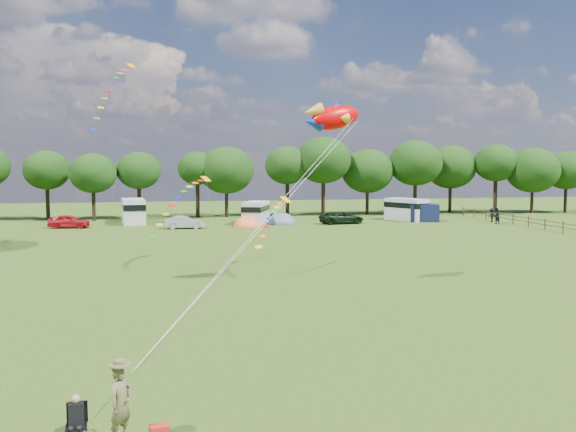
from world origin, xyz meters
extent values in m
plane|color=black|center=(0.00, 0.00, 0.00)|extent=(180.00, 180.00, 0.00)
cylinder|color=black|center=(-20.03, 56.31, 1.95)|extent=(0.47, 0.47, 3.90)
ellipsoid|color=black|center=(-20.03, 56.31, 6.00)|extent=(5.58, 5.58, 4.74)
cylinder|color=black|center=(-14.36, 53.27, 1.78)|extent=(0.44, 0.44, 3.56)
ellipsoid|color=black|center=(-14.36, 53.27, 5.64)|extent=(5.56, 5.56, 4.73)
cylinder|color=black|center=(-9.09, 54.23, 1.98)|extent=(0.47, 0.47, 3.95)
ellipsoid|color=black|center=(-9.09, 54.23, 5.95)|extent=(5.33, 5.33, 4.53)
cylinder|color=black|center=(-1.92, 56.03, 2.17)|extent=(0.50, 0.50, 4.33)
ellipsoid|color=black|center=(-1.92, 56.03, 6.19)|extent=(4.95, 4.95, 4.21)
cylinder|color=black|center=(1.70, 55.56, 1.66)|extent=(0.43, 0.43, 3.31)
ellipsoid|color=black|center=(1.70, 55.56, 5.95)|extent=(7.03, 7.03, 5.98)
cylinder|color=black|center=(9.66, 55.80, 2.18)|extent=(0.50, 0.50, 4.36)
ellipsoid|color=black|center=(9.66, 55.80, 6.56)|extent=(5.84, 5.84, 4.97)
cylinder|color=black|center=(14.25, 54.92, 2.27)|extent=(0.51, 0.51, 4.55)
ellipsoid|color=black|center=(14.25, 54.92, 7.23)|extent=(7.15, 7.15, 6.08)
cylinder|color=black|center=(20.49, 55.63, 1.61)|extent=(0.42, 0.42, 3.21)
ellipsoid|color=black|center=(20.49, 55.63, 5.80)|extent=(6.90, 6.90, 5.86)
cylinder|color=black|center=(26.98, 54.96, 2.09)|extent=(0.48, 0.48, 4.17)
ellipsoid|color=black|center=(26.98, 54.96, 6.86)|extent=(7.16, 7.16, 6.09)
cylinder|color=black|center=(32.97, 56.89, 1.83)|extent=(0.45, 0.45, 3.66)
ellipsoid|color=black|center=(32.97, 56.89, 6.31)|extent=(7.05, 7.05, 5.99)
cylinder|color=black|center=(38.41, 54.37, 2.32)|extent=(0.52, 0.52, 4.65)
ellipsoid|color=black|center=(38.41, 54.37, 6.88)|extent=(5.96, 5.96, 5.06)
cylinder|color=black|center=(43.16, 53.04, 1.59)|extent=(0.42, 0.42, 3.19)
ellipsoid|color=black|center=(43.16, 53.04, 5.89)|extent=(7.23, 7.23, 6.14)
cylinder|color=black|center=(48.55, 53.44, 1.76)|extent=(0.44, 0.44, 3.52)
ellipsoid|color=black|center=(48.55, 53.44, 5.86)|extent=(6.22, 6.22, 5.28)
cylinder|color=#472D19|center=(32.00, 30.00, 0.60)|extent=(0.12, 0.12, 1.20)
cylinder|color=#472D19|center=(32.00, 28.50, 0.95)|extent=(0.08, 3.00, 0.08)
cylinder|color=#472D19|center=(32.00, 28.50, 0.55)|extent=(0.08, 3.00, 0.08)
cylinder|color=#472D19|center=(32.00, 33.00, 0.60)|extent=(0.12, 0.12, 1.20)
cylinder|color=#472D19|center=(32.00, 31.50, 0.95)|extent=(0.08, 3.00, 0.08)
cylinder|color=#472D19|center=(32.00, 31.50, 0.55)|extent=(0.08, 3.00, 0.08)
cylinder|color=#472D19|center=(32.00, 36.00, 0.60)|extent=(0.12, 0.12, 1.20)
cylinder|color=#472D19|center=(32.00, 34.50, 0.95)|extent=(0.08, 3.00, 0.08)
cylinder|color=#472D19|center=(32.00, 34.50, 0.55)|extent=(0.08, 3.00, 0.08)
cylinder|color=#472D19|center=(32.00, 39.00, 0.60)|extent=(0.12, 0.12, 1.20)
cylinder|color=#472D19|center=(32.00, 37.50, 0.95)|extent=(0.08, 3.00, 0.08)
cylinder|color=#472D19|center=(32.00, 37.50, 0.55)|extent=(0.08, 3.00, 0.08)
cylinder|color=#472D19|center=(32.00, 42.00, 0.60)|extent=(0.12, 0.12, 1.20)
cylinder|color=#472D19|center=(32.00, 40.50, 0.95)|extent=(0.08, 3.00, 0.08)
cylinder|color=#472D19|center=(32.00, 40.50, 0.55)|extent=(0.08, 3.00, 0.08)
cylinder|color=#472D19|center=(32.00, 45.00, 0.60)|extent=(0.12, 0.12, 1.20)
cylinder|color=#472D19|center=(32.00, 43.50, 0.95)|extent=(0.08, 3.00, 0.08)
cylinder|color=#472D19|center=(32.00, 43.50, 0.55)|extent=(0.08, 3.00, 0.08)
cylinder|color=#472D19|center=(32.00, 48.00, 0.60)|extent=(0.12, 0.12, 1.20)
cylinder|color=#472D19|center=(32.00, 46.50, 0.95)|extent=(0.08, 3.00, 0.08)
cylinder|color=#472D19|center=(32.00, 46.50, 0.55)|extent=(0.08, 3.00, 0.08)
cylinder|color=#472D19|center=(32.00, 51.00, 0.60)|extent=(0.12, 0.12, 1.20)
cylinder|color=#472D19|center=(32.00, 49.50, 0.95)|extent=(0.08, 3.00, 0.08)
cylinder|color=#472D19|center=(32.00, 49.50, 0.55)|extent=(0.08, 3.00, 0.08)
imported|color=#B6141A|center=(-16.10, 44.73, 0.72)|extent=(4.53, 2.31, 1.44)
imported|color=#9A9DA2|center=(-4.20, 41.66, 0.68)|extent=(3.85, 1.44, 1.36)
imported|color=black|center=(13.47, 43.69, 0.70)|extent=(5.36, 2.94, 1.39)
cube|color=silver|center=(-9.62, 48.48, 1.40)|extent=(2.88, 5.78, 2.80)
cube|color=black|center=(-9.62, 48.48, 1.97)|extent=(2.94, 5.90, 0.66)
cylinder|color=black|center=(-9.46, 46.73, 0.39)|extent=(0.81, 0.36, 0.79)
cylinder|color=black|center=(-9.78, 50.23, 0.39)|extent=(0.81, 0.36, 0.79)
cube|color=silver|center=(3.93, 45.47, 1.26)|extent=(3.82, 5.46, 2.51)
cube|color=black|center=(3.93, 45.47, 1.77)|extent=(3.89, 5.57, 0.60)
cylinder|color=black|center=(3.35, 43.99, 0.35)|extent=(0.75, 0.50, 0.71)
cylinder|color=black|center=(4.50, 46.94, 0.35)|extent=(0.75, 0.50, 0.71)
cube|color=#BEBEC0|center=(22.22, 46.04, 1.32)|extent=(4.27, 5.74, 2.64)
cube|color=black|center=(22.22, 46.04, 1.86)|extent=(4.35, 5.86, 0.63)
cylinder|color=black|center=(22.92, 44.53, 0.37)|extent=(0.79, 0.56, 0.74)
cylinder|color=black|center=(21.52, 47.55, 0.37)|extent=(0.79, 0.56, 0.74)
ellipsoid|color=orange|center=(2.45, 41.85, 0.02)|extent=(2.91, 3.34, 2.39)
cylinder|color=orange|center=(2.45, 41.85, 0.04)|extent=(3.05, 3.05, 0.08)
ellipsoid|color=#4F5B6F|center=(6.74, 44.70, 0.02)|extent=(3.27, 3.76, 2.56)
cylinder|color=#4F5B6F|center=(6.74, 44.70, 0.04)|extent=(3.44, 3.44, 0.08)
cube|color=#111936|center=(23.65, 44.52, 1.02)|extent=(3.75, 3.27, 2.04)
imported|color=brown|center=(-7.86, -10.01, 0.96)|extent=(0.79, 0.84, 1.92)
cylinder|color=#99999E|center=(-8.71, -9.74, 0.22)|extent=(0.02, 0.02, 0.45)
cube|color=black|center=(-8.93, -9.96, 0.45)|extent=(0.55, 0.53, 0.05)
cube|color=black|center=(-8.93, -9.72, 0.73)|extent=(0.51, 0.10, 0.53)
cube|color=black|center=(-8.93, -9.92, 0.76)|extent=(0.39, 0.27, 0.56)
sphere|color=tan|center=(-8.93, -9.94, 1.14)|extent=(0.21, 0.21, 0.21)
cube|color=red|center=(-6.95, -9.99, 0.17)|extent=(0.50, 0.37, 0.33)
ellipsoid|color=#DC0001|center=(2.71, 8.41, 9.33)|extent=(3.41, 1.97, 1.86)
ellipsoid|color=yellow|center=(2.71, 8.41, 9.19)|extent=(2.14, 1.21, 1.02)
cone|color=#FAA92C|center=(1.35, 8.05, 9.62)|extent=(1.31, 1.07, 0.98)
cone|color=#0332C1|center=(1.35, 8.05, 9.04)|extent=(1.31, 1.07, 0.98)
cone|color=#0332C1|center=(2.80, 8.43, 9.93)|extent=(0.86, 0.97, 0.83)
sphere|color=white|center=(3.70, 9.02, 9.51)|extent=(0.31, 0.31, 0.31)
sphere|color=black|center=(3.76, 9.08, 9.51)|extent=(0.15, 0.15, 0.15)
cube|color=#FFA100|center=(-8.82, 28.75, 14.78)|extent=(0.77, 0.75, 0.36)
cube|color=red|center=(-9.09, 28.25, 14.55)|extent=(0.55, 0.50, 0.10)
cube|color=orange|center=(-9.36, 27.76, 14.29)|extent=(0.55, 0.50, 0.11)
cube|color=yellow|center=(-9.63, 27.26, 13.94)|extent=(0.55, 0.49, 0.12)
cube|color=#198C1E|center=(-9.90, 26.77, 13.52)|extent=(0.55, 0.49, 0.13)
cube|color=#0C1EB2|center=(-10.17, 26.27, 13.01)|extent=(0.54, 0.49, 0.14)
cube|color=red|center=(-10.44, 25.78, 12.43)|extent=(0.54, 0.48, 0.15)
cube|color=orange|center=(-10.71, 25.28, 11.76)|extent=(0.54, 0.48, 0.16)
cube|color=yellow|center=(-10.98, 24.79, 11.02)|extent=(0.53, 0.47, 0.16)
cube|color=#198C1E|center=(-11.25, 24.29, 10.19)|extent=(0.53, 0.47, 0.17)
cube|color=#0C1EB2|center=(-11.52, 23.80, 9.29)|extent=(0.52, 0.46, 0.18)
cube|color=#FFA40D|center=(-3.56, 19.30, 5.75)|extent=(0.79, 0.79, 0.37)
cube|color=red|center=(-3.97, 18.85, 5.64)|extent=(0.55, 0.55, 0.10)
cube|color=orange|center=(-4.37, 18.40, 5.50)|extent=(0.54, 0.55, 0.12)
cube|color=yellow|center=(-4.78, 17.95, 5.27)|extent=(0.54, 0.55, 0.12)
cube|color=#198C1E|center=(-5.18, 17.50, 4.96)|extent=(0.54, 0.54, 0.13)
cube|color=#0C1EB2|center=(-5.59, 17.05, 4.57)|extent=(0.54, 0.54, 0.14)
cube|color=red|center=(-5.99, 16.60, 4.10)|extent=(0.53, 0.54, 0.15)
cube|color=orange|center=(-6.40, 16.15, 3.56)|extent=(0.53, 0.53, 0.16)
cube|color=yellow|center=(-6.80, 15.70, 2.93)|extent=(0.52, 0.53, 0.17)
cube|color=#198C1E|center=(-7.21, 15.25, 2.22)|extent=(0.52, 0.52, 0.18)
cube|color=#D3D702|center=(1.44, 15.74, 4.43)|extent=(0.87, 0.87, 0.41)
cube|color=red|center=(1.13, 15.20, 4.36)|extent=(0.60, 0.60, 0.11)
cube|color=orange|center=(0.81, 14.66, 4.25)|extent=(0.59, 0.60, 0.13)
cube|color=yellow|center=(0.50, 14.12, 4.06)|extent=(0.59, 0.60, 0.14)
cube|color=#198C1E|center=(0.18, 13.58, 3.79)|extent=(0.59, 0.59, 0.15)
cube|color=#0C1EB2|center=(-0.13, 13.04, 3.43)|extent=(0.59, 0.59, 0.16)
cube|color=red|center=(-0.45, 12.50, 3.00)|extent=(0.58, 0.59, 0.17)
cube|color=orange|center=(-0.76, 11.96, 2.49)|extent=(0.58, 0.58, 0.18)
cube|color=yellow|center=(-1.08, 11.42, 1.90)|extent=(0.57, 0.58, 0.18)
imported|color=black|center=(30.40, 39.90, 0.92)|extent=(0.97, 0.68, 1.85)
imported|color=black|center=(31.17, 42.20, 0.81)|extent=(1.15, 0.78, 1.63)
camera|label=1|loc=(-6.89, -25.81, 6.86)|focal=40.00mm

